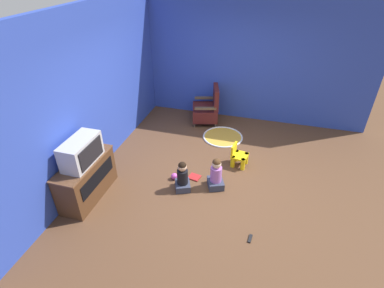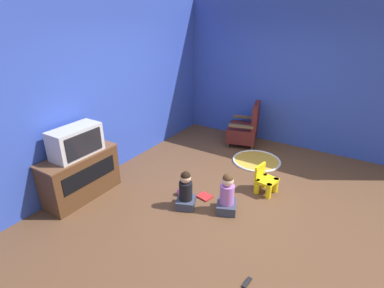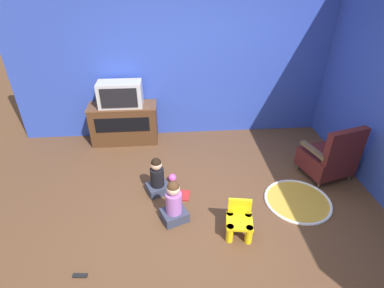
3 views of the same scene
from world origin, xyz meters
The scene contains 13 objects.
ground_plane centered at (0.00, 0.00, 0.00)m, with size 30.00×30.00×0.00m, color brown.
wall_back centered at (-0.26, 2.16, 1.43)m, with size 5.48×0.12×2.86m.
wall_right centered at (2.42, -0.39, 1.43)m, with size 0.12×5.22×2.86m.
tv_cabinet centered at (-1.19, 1.86, 0.36)m, with size 1.15×0.44×0.70m.
television centered at (-1.19, 1.83, 0.90)m, with size 0.71×0.36×0.41m.
black_armchair centered at (1.91, 0.57, 0.33)m, with size 0.78×0.73×0.88m.
yellow_kid_chair centered at (0.37, -0.42, 0.18)m, with size 0.34×0.33×0.43m.
play_mat centered at (1.29, 0.05, 0.01)m, with size 0.89×0.89×0.04m.
child_watching_left centered at (-0.59, 0.40, 0.24)m, with size 0.36×0.34×0.56m.
child_watching_center centered at (-0.38, -0.14, 0.26)m, with size 0.38×0.36×0.59m.
toy_ball centered at (-0.39, 0.62, 0.06)m, with size 0.12×0.12×0.12m.
book centered at (-0.25, 0.28, 0.01)m, with size 0.21×0.23×0.02m.
remote_control centered at (-1.37, -0.86, 0.01)m, with size 0.15×0.06×0.02m.
Camera 2 is at (-3.56, -1.57, 2.57)m, focal length 28.00 mm.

